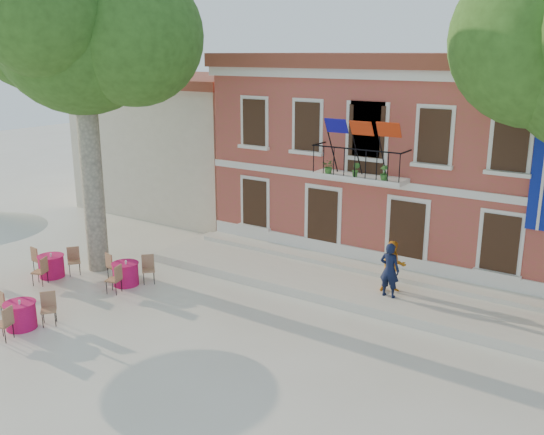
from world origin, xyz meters
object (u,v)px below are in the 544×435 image
Objects in this scene: cafe_table_3 at (126,273)px; pedestrian_navy at (390,270)px; pedestrian_orange at (393,267)px; cafe_table_0 at (51,265)px; plane_tree_west at (80,30)px; cafe_table_1 at (20,314)px.

pedestrian_navy is at bearing 22.45° from cafe_table_3.
pedestrian_orange is 11.60m from cafe_table_0.
plane_tree_west is 6.86× the size of pedestrian_orange.
cafe_table_1 is at bearing -66.10° from plane_tree_west.
pedestrian_orange is (-0.07, 0.44, -0.04)m from pedestrian_navy.
pedestrian_navy is 8.66m from cafe_table_3.
cafe_table_0 is 2.85m from cafe_table_3.
pedestrian_navy is 1.05× the size of pedestrian_orange.
pedestrian_orange is at bearing 23.65° from cafe_table_0.
cafe_table_3 is (1.98, -0.55, -7.81)m from plane_tree_west.
cafe_table_1 is at bearing -171.67° from pedestrian_orange.
pedestrian_orange is (9.89, 3.19, -7.12)m from plane_tree_west.
cafe_table_0 is (-10.68, -4.20, -0.73)m from pedestrian_navy.
cafe_table_1 is (-7.96, -7.26, -0.73)m from pedestrian_navy.
pedestrian_orange reaches higher than cafe_table_3.
cafe_table_1 is (2.72, -3.05, 0.00)m from cafe_table_0.
plane_tree_west is 12.60m from pedestrian_orange.
pedestrian_navy reaches higher than cafe_table_3.
cafe_table_1 is at bearing -89.75° from cafe_table_3.
cafe_table_3 is at bearing 90.25° from cafe_table_1.
plane_tree_west is at bearing 113.90° from cafe_table_1.
pedestrian_navy is 0.92× the size of cafe_table_0.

